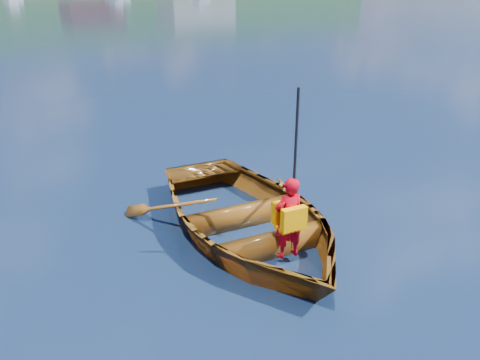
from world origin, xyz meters
TOP-DOWN VIEW (x-y plane):
  - ground at (0.00, 0.00)m, footprint 600.00×600.00m
  - rowboat at (-0.21, -0.10)m, footprint 3.48×4.53m
  - child_paddler at (-0.17, -1.01)m, footprint 0.43×0.37m

SIDE VIEW (x-z plane):
  - ground at x=0.00m, z-range 0.00..0.00m
  - rowboat at x=-0.21m, z-range -0.15..0.72m
  - child_paddler at x=-0.17m, z-range -0.42..1.76m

